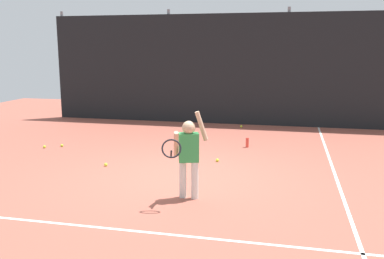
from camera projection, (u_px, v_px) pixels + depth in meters
ground_plane at (180, 176)px, 7.66m from camera, size 20.00×20.00×0.00m
court_line_baseline at (132, 231)px, 5.35m from camera, size 9.00×0.05×0.00m
court_line_sideline at (333, 170)px, 8.02m from camera, size 0.05×9.00×0.00m
back_fence_windscreen at (226, 70)px, 12.63m from camera, size 10.96×0.08×3.27m
fence_post_0 at (65, 65)px, 13.84m from camera, size 0.09×0.09×3.42m
fence_post_1 at (169, 66)px, 13.06m from camera, size 0.09×0.09×3.42m
fence_post_2 at (287, 68)px, 12.28m from camera, size 0.09×0.09×3.42m
tennis_player at (188, 152)px, 6.37m from camera, size 0.59×0.72×1.35m
water_bottle at (247, 143)px, 9.83m from camera, size 0.07×0.07×0.22m
tennis_ball_0 at (217, 160)px, 8.59m from camera, size 0.07×0.07×0.07m
tennis_ball_1 at (62, 145)px, 9.89m from camera, size 0.07×0.07×0.07m
tennis_ball_3 at (44, 147)px, 9.76m from camera, size 0.07×0.07×0.07m
tennis_ball_4 at (241, 126)px, 12.29m from camera, size 0.07×0.07×0.07m
tennis_ball_5 at (106, 165)px, 8.26m from camera, size 0.07×0.07×0.07m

